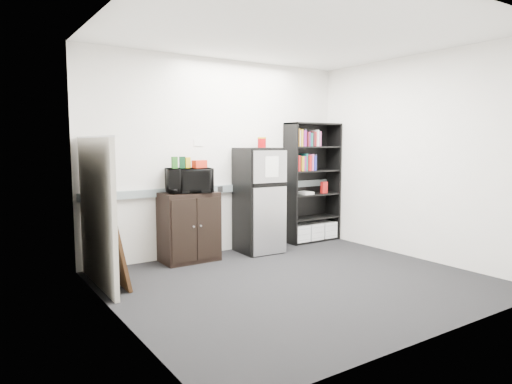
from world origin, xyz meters
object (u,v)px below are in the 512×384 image
cabinet (189,227)px  refrigerator (259,200)px  bookshelf (312,183)px  cubicle_partition (97,212)px  microwave (189,180)px

cabinet → refrigerator: refrigerator is taller
bookshelf → cabinet: size_ratio=2.04×
cabinet → cubicle_partition: bearing=-161.7°
refrigerator → cabinet: bearing=178.6°
bookshelf → microwave: (-2.15, -0.08, 0.15)m
cubicle_partition → bookshelf: bearing=8.1°
cubicle_partition → cabinet: 1.39m
bookshelf → cubicle_partition: bearing=-171.9°
cubicle_partition → microwave: cubicle_partition is taller
microwave → refrigerator: bearing=10.4°
bookshelf → cabinet: 2.20m
cubicle_partition → microwave: (1.27, 0.40, 0.25)m
cabinet → refrigerator: 1.08m
cabinet → refrigerator: size_ratio=0.61×
cabinet → bookshelf: bearing=1.7°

